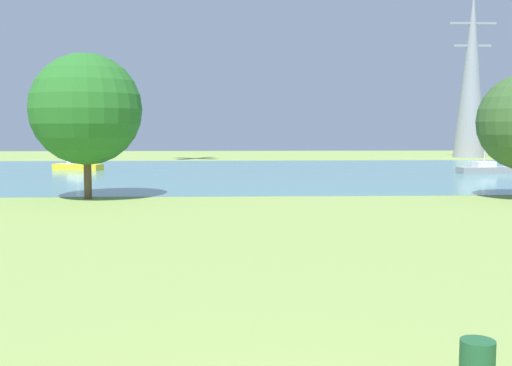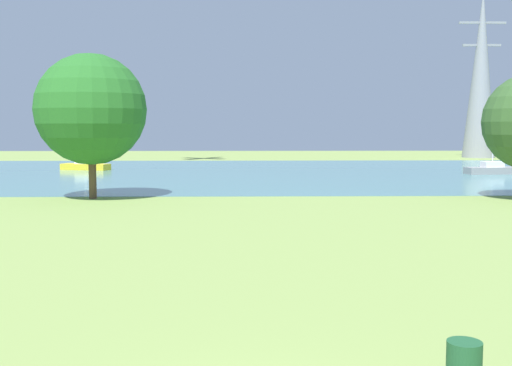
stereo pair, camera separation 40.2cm
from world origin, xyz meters
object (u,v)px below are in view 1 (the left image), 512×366
litter_bin (477,364)px  sailboat_gray (484,169)px  electricity_pylon (471,74)px  tree_mid_shore (86,109)px  sailboat_yellow (78,166)px

litter_bin → sailboat_gray: sailboat_gray is taller
litter_bin → electricity_pylon: (29.05, 75.44, 11.04)m
sailboat_gray → tree_mid_shore: bearing=-149.5°
litter_bin → tree_mid_shore: tree_mid_shore is taller
tree_mid_shore → electricity_pylon: size_ratio=0.37×
sailboat_gray → electricity_pylon: electricity_pylon is taller
litter_bin → sailboat_yellow: bearing=110.2°
electricity_pylon → litter_bin: bearing=-111.1°
sailboat_yellow → electricity_pylon: bearing=26.6°
sailboat_yellow → electricity_pylon: electricity_pylon is taller
litter_bin → tree_mid_shore: (-12.34, 26.99, 4.82)m
sailboat_yellow → electricity_pylon: (47.93, 24.01, 10.98)m
sailboat_yellow → tree_mid_shore: (6.55, -24.43, 4.76)m
litter_bin → electricity_pylon: 81.59m
sailboat_yellow → electricity_pylon: size_ratio=0.27×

